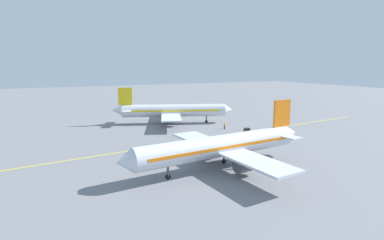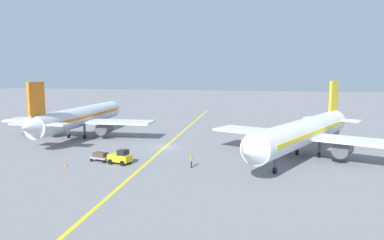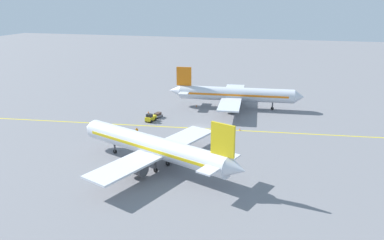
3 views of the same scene
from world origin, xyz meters
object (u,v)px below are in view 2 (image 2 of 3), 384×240
(baggage_cart_trailing, at_px, (100,156))
(traffic_cone_by_wingtip, at_px, (65,164))
(traffic_cone_mid_apron, at_px, (176,136))
(airplane_at_gate, at_px, (80,117))
(airplane_adjacent_stand, at_px, (305,132))
(ground_crew_worker, at_px, (191,161))
(traffic_cone_near_nose, at_px, (54,146))
(baggage_tug_white, at_px, (120,157))

(baggage_cart_trailing, relative_size, traffic_cone_by_wingtip, 5.14)
(baggage_cart_trailing, height_order, traffic_cone_mid_apron, baggage_cart_trailing)
(airplane_at_gate, height_order, airplane_adjacent_stand, same)
(ground_crew_worker, bearing_deg, baggage_cart_trailing, 179.23)
(baggage_cart_trailing, relative_size, traffic_cone_near_nose, 5.14)
(airplane_adjacent_stand, distance_m, ground_crew_worker, 16.97)
(baggage_tug_white, relative_size, ground_crew_worker, 1.93)
(baggage_tug_white, xyz_separation_m, traffic_cone_by_wingtip, (-6.27, -2.98, -0.63))
(baggage_cart_trailing, height_order, traffic_cone_by_wingtip, baggage_cart_trailing)
(airplane_at_gate, relative_size, baggage_tug_white, 10.97)
(traffic_cone_mid_apron, bearing_deg, ground_crew_worker, -67.84)
(airplane_adjacent_stand, relative_size, traffic_cone_near_nose, 62.09)
(airplane_adjacent_stand, bearing_deg, traffic_cone_near_nose, -176.73)
(airplane_adjacent_stand, bearing_deg, baggage_cart_trailing, -161.37)
(airplane_at_gate, relative_size, traffic_cone_by_wingtip, 64.63)
(airplane_at_gate, distance_m, baggage_cart_trailing, 21.60)
(airplane_adjacent_stand, relative_size, baggage_cart_trailing, 12.08)
(airplane_at_gate, relative_size, airplane_adjacent_stand, 1.04)
(airplane_at_gate, distance_m, airplane_adjacent_stand, 40.71)
(ground_crew_worker, relative_size, traffic_cone_near_nose, 3.05)
(baggage_tug_white, distance_m, traffic_cone_mid_apron, 21.47)
(airplane_adjacent_stand, height_order, traffic_cone_near_nose, airplane_adjacent_stand)
(baggage_tug_white, bearing_deg, airplane_at_gate, 133.19)
(traffic_cone_near_nose, distance_m, traffic_cone_mid_apron, 21.38)
(baggage_tug_white, xyz_separation_m, traffic_cone_near_nose, (-15.18, 7.47, -0.63))
(airplane_adjacent_stand, xyz_separation_m, traffic_cone_mid_apron, (-22.52, 11.76, -3.43))
(airplane_adjacent_stand, relative_size, traffic_cone_by_wingtip, 62.09)
(baggage_cart_trailing, xyz_separation_m, traffic_cone_by_wingtip, (-3.04, -3.64, -0.49))
(ground_crew_worker, bearing_deg, traffic_cone_by_wingtip, -167.61)
(airplane_adjacent_stand, xyz_separation_m, traffic_cone_near_nose, (-38.70, -2.21, -3.43))
(baggage_cart_trailing, relative_size, ground_crew_worker, 1.68)
(ground_crew_worker, bearing_deg, airplane_adjacent_stand, 33.32)
(traffic_cone_by_wingtip, bearing_deg, traffic_cone_mid_apron, 73.41)
(airplane_at_gate, xyz_separation_m, traffic_cone_near_nose, (1.24, -10.03, -3.43))
(ground_crew_worker, relative_size, traffic_cone_by_wingtip, 3.05)
(ground_crew_worker, distance_m, traffic_cone_by_wingtip, 16.20)
(baggage_tug_white, bearing_deg, baggage_cart_trailing, 168.45)
(traffic_cone_mid_apron, bearing_deg, traffic_cone_by_wingtip, -106.59)
(baggage_tug_white, xyz_separation_m, traffic_cone_mid_apron, (1.00, 21.44, -0.63))
(baggage_tug_white, height_order, traffic_cone_near_nose, baggage_tug_white)
(ground_crew_worker, distance_m, traffic_cone_near_nose, 25.70)
(traffic_cone_by_wingtip, bearing_deg, airplane_at_gate, 116.37)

